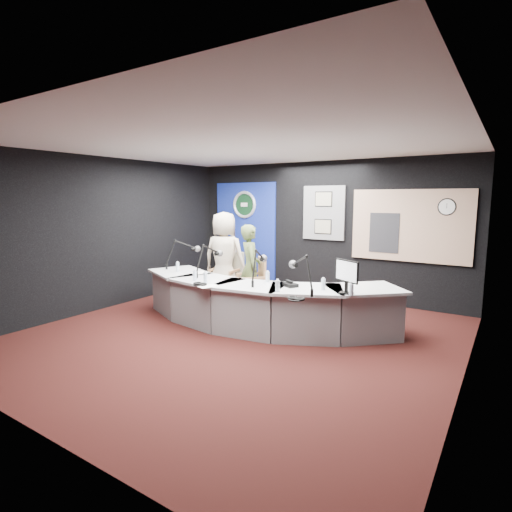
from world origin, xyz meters
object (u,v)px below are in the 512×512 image
Objects in this scene: armchair_right at (250,283)px; person_woman at (250,268)px; person_man at (224,257)px; armchair_left at (225,275)px; broadcast_desk at (255,303)px.

armchair_right is 0.30m from person_woman.
person_man reaches higher than person_woman.
person_man reaches higher than armchair_right.
person_man is at bearing -153.70° from armchair_right.
person_woman is (0.79, -0.25, 0.27)m from armchair_left.
armchair_left is at bearing 180.00° from person_man.
broadcast_desk is 1.73m from armchair_left.
armchair_right is at bearing -25.88° from armchair_left.
person_woman reaches higher than armchair_right.
broadcast_desk is 0.97m from armchair_right.
person_man is 0.84m from person_woman.
armchair_right reaches higher than broadcast_desk.
armchair_left reaches higher than armchair_right.
broadcast_desk is 2.52× the size of person_man.
armchair_left is 0.88m from person_woman.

